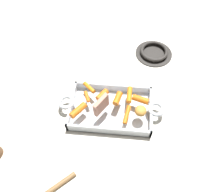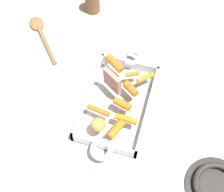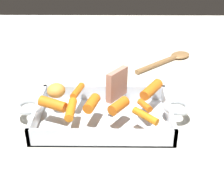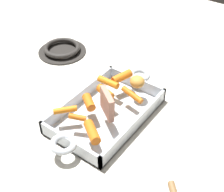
{
  "view_description": "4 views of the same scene",
  "coord_description": "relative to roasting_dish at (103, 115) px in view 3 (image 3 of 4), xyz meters",
  "views": [
    {
      "loc": [
        -0.04,
        0.4,
        0.7
      ],
      "look_at": [
        -0.0,
        -0.03,
        0.06
      ],
      "focal_mm": 34.2,
      "sensor_mm": 36.0,
      "label": 1
    },
    {
      "loc": [
        -0.43,
        -0.11,
        0.81
      ],
      "look_at": [
        -0.01,
        0.01,
        0.07
      ],
      "focal_mm": 48.02,
      "sensor_mm": 36.0,
      "label": 2
    },
    {
      "loc": [
        0.02,
        -0.58,
        0.4
      ],
      "look_at": [
        0.02,
        0.01,
        0.06
      ],
      "focal_mm": 49.82,
      "sensor_mm": 36.0,
      "label": 3
    },
    {
      "loc": [
        0.48,
        0.37,
        0.58
      ],
      "look_at": [
        -0.02,
        0.01,
        0.06
      ],
      "focal_mm": 49.66,
      "sensor_mm": 36.0,
      "label": 4
    }
  ],
  "objects": [
    {
      "name": "baby_carrot_northwest",
      "position": [
        0.03,
        -0.03,
        0.04
      ],
      "size": [
        0.05,
        0.05,
        0.02
      ],
      "primitive_type": "cylinder",
      "rotation": [
        1.57,
        0.0,
        5.66
      ],
      "color": "orange",
      "rests_on": "roasting_dish"
    },
    {
      "name": "baby_carrot_long",
      "position": [
        -0.11,
        -0.02,
        0.04
      ],
      "size": [
        0.06,
        0.04,
        0.03
      ],
      "primitive_type": "cylinder",
      "rotation": [
        1.66,
        0.0,
        1.21
      ],
      "color": "orange",
      "rests_on": "roasting_dish"
    },
    {
      "name": "roasting_dish",
      "position": [
        0.0,
        0.0,
        0.0
      ],
      "size": [
        0.39,
        0.19,
        0.05
      ],
      "color": "silver",
      "rests_on": "ground_plane"
    },
    {
      "name": "potato_near_roast",
      "position": [
        -0.11,
        0.03,
        0.05
      ],
      "size": [
        0.06,
        0.06,
        0.03
      ],
      "primitive_type": "ellipsoid",
      "rotation": [
        0.0,
        0.0,
        2.56
      ],
      "color": "gold",
      "rests_on": "roasting_dish"
    },
    {
      "name": "roast_slice_thin",
      "position": [
        0.03,
        0.03,
        0.06
      ],
      "size": [
        0.05,
        0.07,
        0.07
      ],
      "primitive_type": "cube",
      "rotation": [
        0.04,
        0.0,
        2.55
      ],
      "color": "tan",
      "rests_on": "roasting_dish"
    },
    {
      "name": "ground_plane",
      "position": [
        0.0,
        0.0,
        -0.01
      ],
      "size": [
        1.77,
        1.77,
        0.0
      ],
      "primitive_type": "plane",
      "color": "silver"
    },
    {
      "name": "baby_carrot_center_right",
      "position": [
        0.09,
        -0.06,
        0.04
      ],
      "size": [
        0.05,
        0.05,
        0.02
      ],
      "primitive_type": "cylinder",
      "rotation": [
        1.52,
        0.0,
        3.94
      ],
      "color": "orange",
      "rests_on": "roasting_dish"
    },
    {
      "name": "serving_spoon",
      "position": [
        0.21,
        0.34,
        -0.01
      ],
      "size": [
        0.2,
        0.18,
        0.02
      ],
      "rotation": [
        0.0,
        0.0,
        0.72
      ],
      "color": "olive",
      "rests_on": "ground_plane"
    },
    {
      "name": "baby_carrot_northeast",
      "position": [
        -0.06,
        0.04,
        0.04
      ],
      "size": [
        0.03,
        0.07,
        0.02
      ],
      "primitive_type": "cylinder",
      "rotation": [
        1.66,
        0.0,
        2.96
      ],
      "color": "orange",
      "rests_on": "roasting_dish"
    },
    {
      "name": "baby_carrot_short",
      "position": [
        0.11,
        0.04,
        0.04
      ],
      "size": [
        0.06,
        0.07,
        0.03
      ],
      "primitive_type": "cylinder",
      "rotation": [
        1.64,
        0.0,
        5.67
      ],
      "color": "orange",
      "rests_on": "roasting_dish"
    },
    {
      "name": "baby_carrot_southeast",
      "position": [
        -0.06,
        -0.04,
        0.04
      ],
      "size": [
        0.02,
        0.07,
        0.02
      ],
      "primitive_type": "cylinder",
      "rotation": [
        1.54,
        0.0,
        3.12
      ],
      "color": "orange",
      "rests_on": "roasting_dish"
    },
    {
      "name": "baby_carrot_center_left",
      "position": [
        0.09,
        -0.02,
        0.04
      ],
      "size": [
        0.03,
        0.05,
        0.02
      ],
      "primitive_type": "cylinder",
      "rotation": [
        1.5,
        0.0,
        0.43
      ],
      "color": "orange",
      "rests_on": "roasting_dish"
    },
    {
      "name": "baby_carrot_southwest",
      "position": [
        -0.02,
        -0.02,
        0.04
      ],
      "size": [
        0.04,
        0.06,
        0.02
      ],
      "primitive_type": "cylinder",
      "rotation": [
        1.56,
        0.0,
        6.01
      ],
      "color": "orange",
      "rests_on": "roasting_dish"
    }
  ]
}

